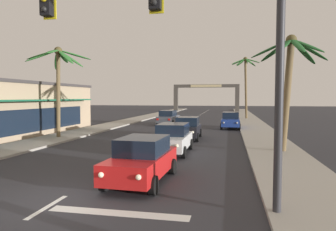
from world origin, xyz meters
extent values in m
plane|color=#2D2D33|center=(0.00, 0.00, 0.00)|extent=(220.00, 220.00, 0.00)
cube|color=#9E998E|center=(7.80, 20.00, 0.07)|extent=(3.20, 110.00, 0.14)
cube|color=#9E998E|center=(-7.80, 20.00, 0.07)|extent=(3.20, 110.00, 0.14)
cube|color=silver|center=(0.00, -0.53, 0.00)|extent=(0.16, 2.00, 0.01)
cube|color=silver|center=(0.00, 3.84, 0.00)|extent=(0.16, 2.00, 0.01)
cube|color=silver|center=(0.00, 8.21, 0.00)|extent=(0.16, 2.00, 0.01)
cube|color=silver|center=(0.00, 12.57, 0.00)|extent=(0.16, 2.00, 0.01)
cube|color=silver|center=(0.00, 16.94, 0.00)|extent=(0.16, 2.00, 0.01)
cube|color=silver|center=(0.00, 21.31, 0.00)|extent=(0.16, 2.00, 0.01)
cube|color=silver|center=(0.00, 25.68, 0.00)|extent=(0.16, 2.00, 0.01)
cube|color=silver|center=(0.00, 30.05, 0.00)|extent=(0.16, 2.00, 0.01)
cube|color=silver|center=(0.00, 34.41, 0.00)|extent=(0.16, 2.00, 0.01)
cube|color=silver|center=(0.00, 38.78, 0.00)|extent=(0.16, 2.00, 0.01)
cube|color=silver|center=(0.00, 43.15, 0.00)|extent=(0.16, 2.00, 0.01)
cube|color=silver|center=(0.00, 47.52, 0.00)|extent=(0.16, 2.00, 0.01)
cube|color=silver|center=(0.00, 51.89, 0.00)|extent=(0.16, 2.00, 0.01)
cube|color=silver|center=(0.00, 56.25, 0.00)|extent=(0.16, 2.00, 0.01)
cube|color=silver|center=(0.00, 60.62, 0.00)|extent=(0.16, 2.00, 0.01)
cube|color=silver|center=(0.00, 64.99, 0.00)|extent=(0.16, 2.00, 0.01)
cube|color=silver|center=(0.00, 69.36, 0.00)|extent=(0.16, 2.00, 0.01)
cube|color=silver|center=(2.20, -0.60, 0.00)|extent=(4.00, 0.44, 0.01)
cylinder|color=#2D2D33|center=(6.45, 0.01, 3.67)|extent=(0.22, 0.22, 7.35)
sphere|color=black|center=(3.12, -0.15, 5.78)|extent=(0.17, 0.17, 0.17)
cube|color=black|center=(-0.21, -0.01, 6.08)|extent=(0.32, 0.26, 0.92)
sphere|color=black|center=(-0.21, -0.15, 5.78)|extent=(0.17, 0.17, 0.17)
cube|color=yellow|center=(-0.21, 0.16, 6.08)|extent=(0.42, 0.03, 1.04)
cube|color=red|center=(1.95, 2.60, 0.68)|extent=(1.93, 4.37, 0.72)
cube|color=black|center=(1.96, 2.75, 1.36)|extent=(1.69, 2.26, 0.64)
cylinder|color=black|center=(2.76, 1.14, 0.32)|extent=(0.25, 0.65, 0.64)
cylinder|color=black|center=(1.03, 1.21, 0.32)|extent=(0.25, 0.65, 0.64)
cylinder|color=black|center=(2.87, 3.98, 0.32)|extent=(0.25, 0.65, 0.64)
cylinder|color=black|center=(1.15, 4.05, 0.32)|extent=(0.25, 0.65, 0.64)
sphere|color=#F9EFC6|center=(2.49, 0.40, 0.76)|extent=(0.18, 0.18, 0.18)
sphere|color=#F9EFC6|center=(1.25, 0.45, 0.76)|extent=(0.18, 0.18, 0.18)
cube|color=red|center=(2.70, 4.73, 0.78)|extent=(0.24, 0.07, 0.20)
cube|color=red|center=(1.38, 4.78, 0.78)|extent=(0.24, 0.07, 0.20)
cube|color=silver|center=(1.99, 8.79, 0.68)|extent=(1.78, 4.31, 0.72)
cube|color=black|center=(1.99, 8.94, 1.36)|extent=(1.61, 2.21, 0.64)
cylinder|color=black|center=(2.85, 7.37, 0.32)|extent=(0.22, 0.64, 0.64)
cylinder|color=black|center=(1.13, 7.37, 0.32)|extent=(0.22, 0.64, 0.64)
cylinder|color=black|center=(2.86, 10.21, 0.32)|extent=(0.22, 0.64, 0.64)
cylinder|color=black|center=(1.14, 10.21, 0.32)|extent=(0.22, 0.64, 0.64)
sphere|color=#F9EFC6|center=(2.60, 6.62, 0.76)|extent=(0.18, 0.18, 0.18)
sphere|color=#F9EFC6|center=(1.36, 6.62, 0.76)|extent=(0.18, 0.18, 0.18)
cube|color=red|center=(2.66, 10.95, 0.78)|extent=(0.24, 0.06, 0.20)
cube|color=red|center=(1.34, 10.95, 0.78)|extent=(0.24, 0.06, 0.20)
cube|color=black|center=(2.03, 14.98, 0.68)|extent=(1.83, 4.33, 0.72)
cube|color=black|center=(2.03, 15.13, 1.36)|extent=(1.64, 2.23, 0.64)
cylinder|color=black|center=(2.92, 13.58, 0.32)|extent=(0.23, 0.64, 0.64)
cylinder|color=black|center=(1.19, 13.55, 0.32)|extent=(0.23, 0.64, 0.64)
cylinder|color=black|center=(2.87, 16.41, 0.32)|extent=(0.23, 0.64, 0.64)
cylinder|color=black|center=(1.14, 16.39, 0.32)|extent=(0.23, 0.64, 0.64)
sphere|color=#F9EFC6|center=(2.69, 12.82, 0.76)|extent=(0.18, 0.18, 0.18)
sphere|color=#F9EFC6|center=(1.45, 12.80, 0.76)|extent=(0.18, 0.18, 0.18)
cube|color=red|center=(2.65, 17.15, 0.78)|extent=(0.24, 0.06, 0.20)
cube|color=red|center=(1.33, 17.13, 0.78)|extent=(0.24, 0.06, 0.20)
cube|color=#4C515B|center=(-1.81, 26.65, 0.68)|extent=(2.01, 4.40, 0.72)
cube|color=black|center=(-1.82, 26.50, 1.36)|extent=(1.73, 2.29, 0.64)
cylinder|color=black|center=(-2.59, 28.12, 0.32)|extent=(0.26, 0.65, 0.64)
cylinder|color=black|center=(-0.86, 28.02, 0.32)|extent=(0.26, 0.65, 0.64)
cylinder|color=black|center=(-2.75, 25.28, 0.32)|extent=(0.26, 0.65, 0.64)
cylinder|color=black|center=(-1.03, 25.18, 0.32)|extent=(0.26, 0.65, 0.64)
sphere|color=#B2B2AD|center=(-2.30, 28.85, 0.76)|extent=(0.18, 0.18, 0.18)
sphere|color=#B2B2AD|center=(-1.06, 28.78, 0.76)|extent=(0.18, 0.18, 0.18)
cube|color=red|center=(-2.59, 24.53, 0.78)|extent=(0.24, 0.07, 0.20)
cube|color=red|center=(-1.28, 24.45, 0.78)|extent=(0.24, 0.07, 0.20)
cube|color=navy|center=(5.31, 23.65, 0.68)|extent=(1.84, 4.33, 0.72)
cube|color=black|center=(5.32, 23.80, 1.36)|extent=(1.64, 2.23, 0.64)
cylinder|color=black|center=(6.15, 22.21, 0.32)|extent=(0.23, 0.64, 0.64)
cylinder|color=black|center=(4.42, 22.24, 0.32)|extent=(0.23, 0.64, 0.64)
cylinder|color=black|center=(6.20, 25.05, 0.32)|extent=(0.23, 0.64, 0.64)
cylinder|color=black|center=(4.48, 25.08, 0.32)|extent=(0.23, 0.64, 0.64)
sphere|color=#B2B2AD|center=(5.89, 21.47, 0.76)|extent=(0.18, 0.18, 0.18)
sphere|color=#B2B2AD|center=(4.65, 21.49, 0.76)|extent=(0.18, 0.18, 0.18)
cube|color=red|center=(6.01, 25.79, 0.78)|extent=(0.24, 0.06, 0.20)
cube|color=red|center=(4.69, 25.82, 0.78)|extent=(0.24, 0.06, 0.20)
cylinder|color=brown|center=(-7.76, 13.17, 3.35)|extent=(0.42, 0.29, 6.70)
ellipsoid|color=#2D702D|center=(-6.62, 13.08, 6.12)|extent=(2.25, 0.58, 1.47)
ellipsoid|color=#2D702D|center=(-6.67, 13.85, 6.49)|extent=(2.30, 1.72, 0.75)
ellipsoid|color=#2D702D|center=(-7.98, 14.35, 6.45)|extent=(0.97, 2.50, 0.84)
ellipsoid|color=#2D702D|center=(-8.31, 14.05, 6.13)|extent=(1.61, 2.05, 1.46)
ellipsoid|color=#2D702D|center=(-8.89, 12.93, 6.44)|extent=(2.51, 0.87, 0.84)
ellipsoid|color=#2D702D|center=(-8.65, 12.50, 6.31)|extent=(2.19, 1.70, 1.11)
ellipsoid|color=#2D702D|center=(-7.41, 11.96, 6.51)|extent=(0.96, 2.53, 0.71)
ellipsoid|color=#2D702D|center=(-6.75, 12.57, 6.19)|extent=(2.15, 1.58, 1.33)
sphere|color=#4C4223|center=(-7.69, 13.17, 6.75)|extent=(0.60, 0.60, 0.60)
cylinder|color=brown|center=(8.35, 9.97, 3.17)|extent=(0.73, 0.38, 6.36)
ellipsoid|color=#1E5123|center=(9.55, 10.18, 5.85)|extent=(2.19, 0.81, 1.31)
ellipsoid|color=#1E5123|center=(9.32, 10.61, 5.80)|extent=(1.89, 1.62, 1.41)
ellipsoid|color=#1E5123|center=(8.69, 11.00, 5.84)|extent=(0.73, 2.18, 1.34)
ellipsoid|color=#1E5123|center=(7.80, 10.78, 5.93)|extent=(1.79, 1.92, 1.17)
ellipsoid|color=#1E5123|center=(7.44, 9.95, 5.95)|extent=(2.25, 0.45, 1.13)
ellipsoid|color=#1E5123|center=(7.97, 9.04, 5.93)|extent=(1.49, 2.12, 1.15)
ellipsoid|color=#1E5123|center=(8.65, 8.90, 5.93)|extent=(0.64, 2.26, 1.16)
ellipsoid|color=#1E5123|center=(9.16, 9.09, 5.93)|extent=(1.63, 2.05, 1.15)
sphere|color=#4C4223|center=(8.53, 9.97, 6.40)|extent=(0.60, 0.60, 0.60)
cylinder|color=brown|center=(7.50, 37.89, 4.35)|extent=(0.59, 0.32, 8.70)
ellipsoid|color=#2D702D|center=(8.40, 38.08, 8.49)|extent=(2.20, 0.79, 0.74)
ellipsoid|color=#2D702D|center=(8.14, 38.48, 8.28)|extent=(1.85, 1.54, 1.15)
ellipsoid|color=#2D702D|center=(7.53, 38.95, 8.54)|extent=(0.74, 2.21, 0.65)
ellipsoid|color=#2D702D|center=(6.80, 38.73, 8.37)|extent=(1.49, 1.96, 0.99)
ellipsoid|color=#2D702D|center=(6.39, 38.24, 8.39)|extent=(2.12, 1.10, 0.93)
ellipsoid|color=#2D702D|center=(6.40, 37.52, 8.39)|extent=(2.11, 1.13, 0.93)
ellipsoid|color=#2D702D|center=(6.70, 37.18, 8.26)|extent=(1.65, 1.73, 1.20)
ellipsoid|color=#2D702D|center=(7.76, 36.97, 8.34)|extent=(1.19, 2.05, 1.05)
ellipsoid|color=#2D702D|center=(8.27, 37.37, 8.45)|extent=(2.05, 1.41, 0.83)
sphere|color=#4C4223|center=(7.36, 37.89, 8.75)|extent=(0.60, 0.60, 0.60)
cube|color=#195B3D|center=(-9.35, 10.73, 2.97)|extent=(1.00, 20.88, 0.12)
cube|color=black|center=(-9.78, 10.73, 1.40)|extent=(0.06, 19.65, 1.80)
cube|color=#423D38|center=(-6.81, 60.80, 2.69)|extent=(0.90, 0.90, 5.39)
cube|color=#423D38|center=(6.81, 60.80, 2.69)|extent=(0.90, 0.90, 5.39)
cube|color=#423D38|center=(0.00, 60.80, 5.74)|extent=(14.53, 0.60, 0.70)
cube|color=tan|center=(0.00, 60.48, 5.74)|extent=(6.81, 0.08, 0.56)
camera|label=1|loc=(5.18, -8.49, 3.19)|focal=33.00mm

